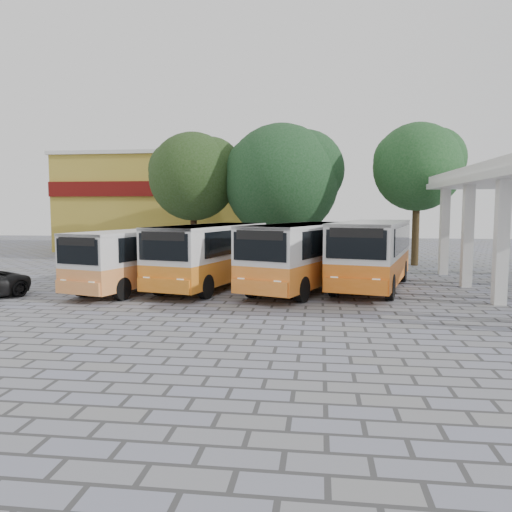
# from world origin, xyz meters

# --- Properties ---
(ground) EXTENTS (90.00, 90.00, 0.00)m
(ground) POSITION_xyz_m (0.00, 0.00, 0.00)
(ground) COLOR slate
(ground) RESTS_ON ground
(shophouse_block) EXTENTS (20.40, 10.40, 8.30)m
(shophouse_block) POSITION_xyz_m (-11.00, 25.99, 4.16)
(shophouse_block) COLOR #A88F2C
(shophouse_block) RESTS_ON ground
(bus_far_left) EXTENTS (4.22, 7.83, 2.66)m
(bus_far_left) POSITION_xyz_m (-6.92, 3.40, 1.54)
(bus_far_left) COLOR #F6934A
(bus_far_left) RESTS_ON ground
(bus_centre_left) EXTENTS (4.30, 8.42, 2.88)m
(bus_centre_left) POSITION_xyz_m (-3.82, 4.32, 1.67)
(bus_centre_left) COLOR orange
(bus_centre_left) RESTS_ON ground
(bus_centre_right) EXTENTS (5.24, 8.75, 2.95)m
(bus_centre_right) POSITION_xyz_m (0.37, 4.18, 1.71)
(bus_centre_right) COLOR orange
(bus_centre_right) RESTS_ON ground
(bus_far_right) EXTENTS (4.53, 8.88, 3.04)m
(bus_far_right) POSITION_xyz_m (3.47, 5.12, 1.76)
(bus_far_right) COLOR orange
(bus_far_right) RESTS_ON ground
(tree_left) EXTENTS (6.30, 6.00, 8.79)m
(tree_left) POSITION_xyz_m (-7.46, 15.78, 5.98)
(tree_left) COLOR #321E10
(tree_left) RESTS_ON ground
(tree_middle) EXTENTS (8.02, 7.64, 9.26)m
(tree_middle) POSITION_xyz_m (-1.40, 15.92, 5.69)
(tree_middle) COLOR #453321
(tree_middle) RESTS_ON ground
(tree_right) EXTENTS (5.80, 5.52, 8.98)m
(tree_right) POSITION_xyz_m (7.21, 14.96, 6.40)
(tree_right) COLOR #48371E
(tree_right) RESTS_ON ground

